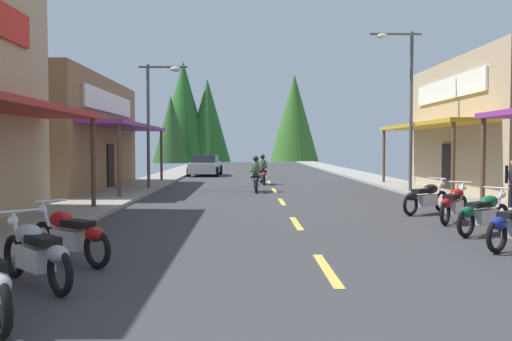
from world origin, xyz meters
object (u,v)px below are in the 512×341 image
(rider_cruising_lead, at_px, (256,177))
(parked_car_curbside, at_px, (205,166))
(streetlamp_right, at_px, (404,90))
(rider_cruising_trailing, at_px, (263,172))
(motorcycle_parked_left_2, at_px, (36,252))
(motorcycle_parked_right_5, at_px, (454,204))
(motorcycle_parked_right_4, at_px, (484,213))
(motorcycle_parked_right_6, at_px, (426,197))
(motorcycle_parked_left_3, at_px, (70,234))
(streetlamp_left, at_px, (156,107))

(rider_cruising_lead, relative_size, parked_car_curbside, 0.49)
(streetlamp_right, relative_size, rider_cruising_trailing, 3.14)
(streetlamp_right, height_order, rider_cruising_trailing, streetlamp_right)
(motorcycle_parked_left_2, bearing_deg, parked_car_curbside, -44.35)
(motorcycle_parked_left_2, distance_m, parked_car_curbside, 29.67)
(streetlamp_right, relative_size, motorcycle_parked_right_5, 3.83)
(motorcycle_parked_right_4, xyz_separation_m, motorcycle_parked_right_6, (-0.06, 3.75, 0.00))
(motorcycle_parked_left_2, distance_m, motorcycle_parked_left_3, 1.56)
(streetlamp_left, distance_m, motorcycle_parked_left_3, 15.73)
(streetlamp_left, relative_size, rider_cruising_trailing, 2.62)
(motorcycle_parked_left_3, xyz_separation_m, parked_car_curbside, (0.22, 28.10, 0.20))
(rider_cruising_lead, xyz_separation_m, rider_cruising_trailing, (0.45, 4.86, 0.00))
(motorcycle_parked_right_4, bearing_deg, motorcycle_parked_right_5, 50.26)
(streetlamp_left, distance_m, rider_cruising_trailing, 7.01)
(rider_cruising_lead, bearing_deg, streetlamp_right, -98.62)
(motorcycle_parked_left_2, bearing_deg, motorcycle_parked_right_6, -88.99)
(motorcycle_parked_left_3, bearing_deg, rider_cruising_trailing, -63.47)
(motorcycle_parked_right_5, xyz_separation_m, motorcycle_parked_left_3, (-8.36, -4.84, 0.00))
(streetlamp_right, xyz_separation_m, motorcycle_parked_left_2, (-9.53, -15.15, -3.85))
(parked_car_curbside, bearing_deg, motorcycle_parked_right_5, -158.40)
(motorcycle_parked_right_5, distance_m, motorcycle_parked_left_3, 9.65)
(motorcycle_parked_right_4, relative_size, parked_car_curbside, 0.40)
(motorcycle_parked_left_2, distance_m, rider_cruising_trailing, 21.28)
(motorcycle_parked_right_6, bearing_deg, motorcycle_parked_left_3, -177.73)
(streetlamp_right, xyz_separation_m, rider_cruising_lead, (-6.15, 0.92, -3.68))
(motorcycle_parked_right_4, distance_m, rider_cruising_trailing, 17.08)
(motorcycle_parked_left_2, bearing_deg, rider_cruising_trailing, -54.31)
(motorcycle_parked_left_3, height_order, rider_cruising_trailing, rider_cruising_trailing)
(rider_cruising_trailing, bearing_deg, motorcycle_parked_right_5, -166.15)
(motorcycle_parked_right_4, bearing_deg, motorcycle_parked_left_2, 171.03)
(streetlamp_right, xyz_separation_m, motorcycle_parked_left_3, (-9.56, -13.59, -3.85))
(motorcycle_parked_right_4, bearing_deg, motorcycle_parked_right_6, 53.62)
(streetlamp_left, bearing_deg, rider_cruising_lead, -10.89)
(motorcycle_parked_right_5, bearing_deg, motorcycle_parked_right_6, 42.00)
(motorcycle_parked_right_6, distance_m, motorcycle_parked_left_3, 10.55)
(streetlamp_right, height_order, motorcycle_parked_right_5, streetlamp_right)
(motorcycle_parked_right_6, bearing_deg, parked_car_curbside, 73.82)
(motorcycle_parked_left_2, bearing_deg, motorcycle_parked_right_4, -105.69)
(motorcycle_parked_left_2, xyz_separation_m, rider_cruising_lead, (3.37, 16.07, 0.17))
(motorcycle_parked_right_5, bearing_deg, motorcycle_parked_right_4, -145.06)
(motorcycle_parked_right_4, distance_m, rider_cruising_lead, 12.61)
(motorcycle_parked_right_5, distance_m, parked_car_curbside, 24.65)
(streetlamp_left, distance_m, parked_car_curbside, 13.16)
(motorcycle_parked_left_2, bearing_deg, rider_cruising_lead, -55.83)
(streetlamp_left, bearing_deg, motorcycle_parked_right_5, -48.28)
(motorcycle_parked_left_3, bearing_deg, streetlamp_left, -48.41)
(rider_cruising_trailing, distance_m, parked_car_curbside, 9.45)
(motorcycle_parked_left_2, height_order, rider_cruising_lead, rider_cruising_lead)
(motorcycle_parked_left_3, relative_size, rider_cruising_lead, 0.82)
(motorcycle_parked_right_5, relative_size, rider_cruising_trailing, 0.82)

